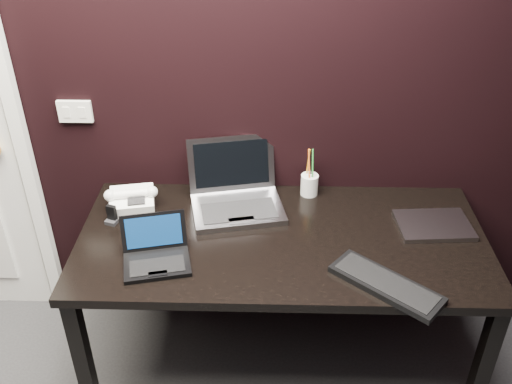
{
  "coord_description": "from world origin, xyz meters",
  "views": [
    {
      "loc": [
        0.24,
        -0.5,
        2.18
      ],
      "look_at": [
        0.19,
        1.35,
        0.99
      ],
      "focal_mm": 40.0,
      "sensor_mm": 36.0,
      "label": 1
    }
  ],
  "objects_px": {
    "closed_laptop": "(434,225)",
    "desk": "(282,251)",
    "desk_phone": "(132,200)",
    "pen_cup": "(309,184)",
    "netbook": "(156,255)",
    "mobile_phone": "(112,217)",
    "ext_keyboard": "(386,284)",
    "silver_laptop": "(236,196)"
  },
  "relations": [
    {
      "from": "silver_laptop",
      "to": "pen_cup",
      "type": "relative_size",
      "value": 1.94
    },
    {
      "from": "mobile_phone",
      "to": "pen_cup",
      "type": "height_order",
      "value": "pen_cup"
    },
    {
      "from": "desk",
      "to": "silver_laptop",
      "type": "xyz_separation_m",
      "value": [
        -0.2,
        0.22,
        0.13
      ]
    },
    {
      "from": "pen_cup",
      "to": "silver_laptop",
      "type": "bearing_deg",
      "value": -161.84
    },
    {
      "from": "desk_phone",
      "to": "ext_keyboard",
      "type": "bearing_deg",
      "value": -25.27
    },
    {
      "from": "pen_cup",
      "to": "ext_keyboard",
      "type": "bearing_deg",
      "value": -68.16
    },
    {
      "from": "silver_laptop",
      "to": "mobile_phone",
      "type": "xyz_separation_m",
      "value": [
        -0.53,
        -0.14,
        -0.02
      ]
    },
    {
      "from": "netbook",
      "to": "ext_keyboard",
      "type": "height_order",
      "value": "netbook"
    },
    {
      "from": "closed_laptop",
      "to": "pen_cup",
      "type": "bearing_deg",
      "value": 154.43
    },
    {
      "from": "ext_keyboard",
      "to": "mobile_phone",
      "type": "bearing_deg",
      "value": 161.18
    },
    {
      "from": "desk",
      "to": "netbook",
      "type": "bearing_deg",
      "value": -160.92
    },
    {
      "from": "closed_laptop",
      "to": "desk",
      "type": "bearing_deg",
      "value": -172.53
    },
    {
      "from": "silver_laptop",
      "to": "ext_keyboard",
      "type": "distance_m",
      "value": 0.78
    },
    {
      "from": "silver_laptop",
      "to": "desk_phone",
      "type": "xyz_separation_m",
      "value": [
        -0.46,
        -0.03,
        -0.01
      ]
    },
    {
      "from": "desk",
      "to": "silver_laptop",
      "type": "distance_m",
      "value": 0.33
    },
    {
      "from": "ext_keyboard",
      "to": "pen_cup",
      "type": "distance_m",
      "value": 0.68
    },
    {
      "from": "desk_phone",
      "to": "pen_cup",
      "type": "bearing_deg",
      "value": 9.68
    },
    {
      "from": "silver_laptop",
      "to": "closed_laptop",
      "type": "bearing_deg",
      "value": -9.27
    },
    {
      "from": "closed_laptop",
      "to": "desk_phone",
      "type": "height_order",
      "value": "desk_phone"
    },
    {
      "from": "silver_laptop",
      "to": "pen_cup",
      "type": "xyz_separation_m",
      "value": [
        0.33,
        0.11,
        0.0
      ]
    },
    {
      "from": "silver_laptop",
      "to": "mobile_phone",
      "type": "height_order",
      "value": "silver_laptop"
    },
    {
      "from": "ext_keyboard",
      "to": "pen_cup",
      "type": "bearing_deg",
      "value": 111.84
    },
    {
      "from": "desk",
      "to": "desk_phone",
      "type": "distance_m",
      "value": 0.71
    },
    {
      "from": "closed_laptop",
      "to": "mobile_phone",
      "type": "distance_m",
      "value": 1.38
    },
    {
      "from": "silver_laptop",
      "to": "mobile_phone",
      "type": "relative_size",
      "value": 5.45
    },
    {
      "from": "desk_phone",
      "to": "silver_laptop",
      "type": "bearing_deg",
      "value": 3.27
    },
    {
      "from": "closed_laptop",
      "to": "mobile_phone",
      "type": "height_order",
      "value": "mobile_phone"
    },
    {
      "from": "silver_laptop",
      "to": "desk",
      "type": "bearing_deg",
      "value": -47.53
    },
    {
      "from": "netbook",
      "to": "mobile_phone",
      "type": "height_order",
      "value": "netbook"
    },
    {
      "from": "ext_keyboard",
      "to": "desk_phone",
      "type": "bearing_deg",
      "value": 154.73
    },
    {
      "from": "ext_keyboard",
      "to": "closed_laptop",
      "type": "bearing_deg",
      "value": 55.2
    },
    {
      "from": "closed_laptop",
      "to": "pen_cup",
      "type": "xyz_separation_m",
      "value": [
        -0.52,
        0.25,
        0.04
      ]
    },
    {
      "from": "desk",
      "to": "ext_keyboard",
      "type": "height_order",
      "value": "ext_keyboard"
    },
    {
      "from": "netbook",
      "to": "closed_laptop",
      "type": "distance_m",
      "value": 1.17
    },
    {
      "from": "netbook",
      "to": "silver_laptop",
      "type": "xyz_separation_m",
      "value": [
        0.29,
        0.39,
        0.02
      ]
    },
    {
      "from": "desk",
      "to": "mobile_phone",
      "type": "distance_m",
      "value": 0.74
    },
    {
      "from": "pen_cup",
      "to": "closed_laptop",
      "type": "bearing_deg",
      "value": -25.57
    },
    {
      "from": "desk",
      "to": "desk_phone",
      "type": "height_order",
      "value": "desk_phone"
    },
    {
      "from": "pen_cup",
      "to": "netbook",
      "type": "bearing_deg",
      "value": -141.05
    },
    {
      "from": "closed_laptop",
      "to": "mobile_phone",
      "type": "bearing_deg",
      "value": -179.88
    },
    {
      "from": "mobile_phone",
      "to": "pen_cup",
      "type": "distance_m",
      "value": 0.9
    },
    {
      "from": "silver_laptop",
      "to": "closed_laptop",
      "type": "xyz_separation_m",
      "value": [
        0.85,
        -0.14,
        -0.04
      ]
    }
  ]
}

